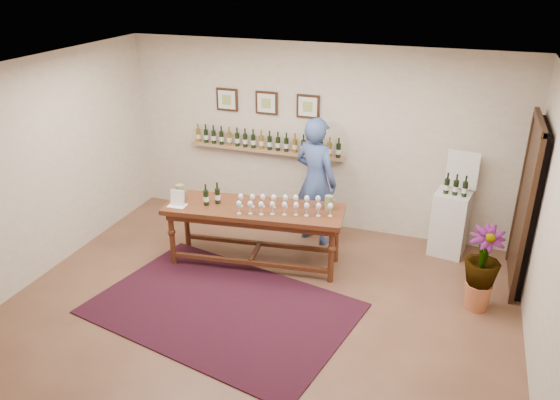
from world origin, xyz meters
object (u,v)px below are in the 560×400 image
(display_pedestal, at_px, (450,223))
(person, at_px, (316,181))
(potted_plant, at_px, (482,269))
(tasting_table, at_px, (254,216))

(display_pedestal, height_order, person, person)
(potted_plant, relative_size, person, 0.49)
(potted_plant, xyz_separation_m, person, (-2.33, 1.05, 0.40))
(potted_plant, height_order, person, person)
(tasting_table, distance_m, potted_plant, 2.92)
(tasting_table, xyz_separation_m, person, (0.58, 0.93, 0.22))
(display_pedestal, relative_size, person, 0.49)
(person, bearing_deg, potted_plant, 177.22)
(potted_plant, bearing_deg, display_pedestal, 108.16)
(display_pedestal, bearing_deg, tasting_table, -154.45)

